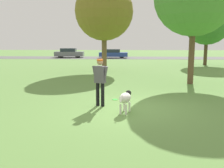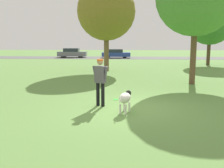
# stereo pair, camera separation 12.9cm
# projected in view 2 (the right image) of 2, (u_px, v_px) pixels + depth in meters

# --- Properties ---
(ground_plane) EXTENTS (120.00, 120.00, 0.00)m
(ground_plane) POSITION_uv_depth(u_px,v_px,m) (130.00, 108.00, 9.39)
(ground_plane) COLOR #608C42
(far_road_strip) EXTENTS (120.00, 6.00, 0.01)m
(far_road_strip) POSITION_uv_depth(u_px,v_px,m) (128.00, 58.00, 37.03)
(far_road_strip) COLOR #5B5B59
(far_road_strip) RESTS_ON ground_plane
(person) EXTENTS (0.63, 0.36, 1.74)m
(person) POSITION_uv_depth(u_px,v_px,m) (100.00, 78.00, 9.53)
(person) COLOR black
(person) RESTS_ON ground_plane
(dog) EXTENTS (0.53, 1.02, 0.70)m
(dog) POSITION_uv_depth(u_px,v_px,m) (125.00, 98.00, 8.73)
(dog) COLOR silver
(dog) RESTS_ON ground_plane
(frisbee) EXTENTS (0.22, 0.22, 0.02)m
(frisbee) POSITION_uv_depth(u_px,v_px,m) (116.00, 99.00, 10.71)
(frisbee) COLOR #33D838
(frisbee) RESTS_ON ground_plane
(tree_mid_center) EXTENTS (4.50, 4.50, 6.88)m
(tree_mid_center) POSITION_uv_depth(u_px,v_px,m) (106.00, 11.00, 20.16)
(tree_mid_center) COLOR brown
(tree_mid_center) RESTS_ON ground_plane
(tree_far_right) EXTENTS (4.58, 4.58, 6.57)m
(tree_far_right) POSITION_uv_depth(u_px,v_px,m) (210.00, 21.00, 25.25)
(tree_far_right) COLOR #4C3826
(tree_far_right) RESTS_ON ground_plane
(parked_car_grey) EXTENTS (4.15, 1.85, 1.33)m
(parked_car_grey) POSITION_uv_depth(u_px,v_px,m) (72.00, 53.00, 37.77)
(parked_car_grey) COLOR slate
(parked_car_grey) RESTS_ON ground_plane
(parked_car_blue) EXTENTS (3.98, 1.76, 1.23)m
(parked_car_blue) POSITION_uv_depth(u_px,v_px,m) (116.00, 54.00, 36.74)
(parked_car_blue) COLOR #284293
(parked_car_blue) RESTS_ON ground_plane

